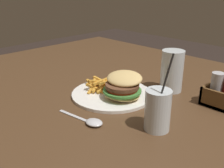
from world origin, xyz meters
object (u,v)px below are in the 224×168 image
(beer_glass, at_px, (172,72))
(juice_glass, at_px, (158,111))
(condiment_caddy, at_px, (222,93))
(meal_plate_near, at_px, (117,90))
(spoon, at_px, (92,122))

(beer_glass, bearing_deg, juice_glass, -63.77)
(beer_glass, relative_size, condiment_caddy, 1.42)
(juice_glass, bearing_deg, meal_plate_near, 162.05)
(meal_plate_near, bearing_deg, juice_glass, -17.95)
(condiment_caddy, bearing_deg, spoon, -117.52)
(beer_glass, relative_size, juice_glass, 0.69)
(beer_glass, distance_m, spoon, 0.37)
(spoon, height_order, condiment_caddy, condiment_caddy)
(juice_glass, bearing_deg, beer_glass, 116.23)
(beer_glass, bearing_deg, condiment_caddy, 5.25)
(beer_glass, height_order, spoon, beer_glass)
(spoon, bearing_deg, juice_glass, 28.36)
(juice_glass, distance_m, spoon, 0.18)
(meal_plate_near, height_order, spoon, meal_plate_near)
(juice_glass, relative_size, condiment_caddy, 2.05)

